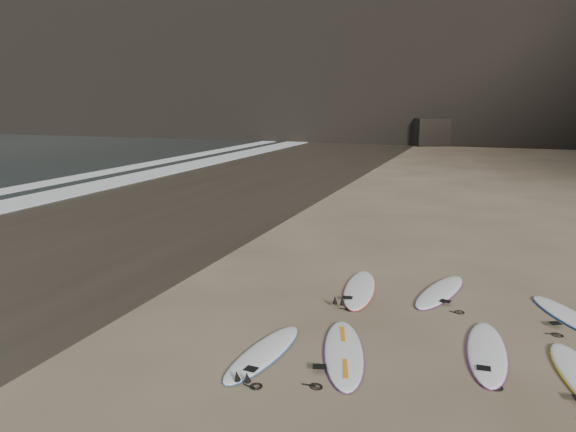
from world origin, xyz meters
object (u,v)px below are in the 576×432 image
(surfboard_1, at_px, (344,352))
(surfboard_2, at_px, (487,351))
(surfboard_0, at_px, (264,352))
(surfboard_7, at_px, (569,316))
(surfboard_6, at_px, (440,291))
(surfboard_5, at_px, (360,289))

(surfboard_1, relative_size, surfboard_2, 1.02)
(surfboard_1, bearing_deg, surfboard_0, -176.12)
(surfboard_1, distance_m, surfboard_7, 4.86)
(surfboard_0, height_order, surfboard_1, surfboard_1)
(surfboard_2, bearing_deg, surfboard_7, 52.97)
(surfboard_1, bearing_deg, surfboard_6, 55.07)
(surfboard_1, distance_m, surfboard_6, 3.90)
(surfboard_1, relative_size, surfboard_5, 0.99)
(surfboard_0, relative_size, surfboard_1, 0.91)
(surfboard_1, height_order, surfboard_7, surfboard_1)
(surfboard_0, relative_size, surfboard_7, 1.04)
(surfboard_1, relative_size, surfboard_7, 1.14)
(surfboard_5, xyz_separation_m, surfboard_7, (4.22, -0.17, -0.01))
(surfboard_0, distance_m, surfboard_2, 3.76)
(surfboard_6, bearing_deg, surfboard_7, -0.53)
(surfboard_5, height_order, surfboard_7, surfboard_5)
(surfboard_7, bearing_deg, surfboard_6, 138.76)
(surfboard_2, height_order, surfboard_7, surfboard_2)
(surfboard_5, bearing_deg, surfboard_2, -48.76)
(surfboard_5, distance_m, surfboard_7, 4.23)
(surfboard_1, height_order, surfboard_5, same)
(surfboard_1, distance_m, surfboard_2, 2.42)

